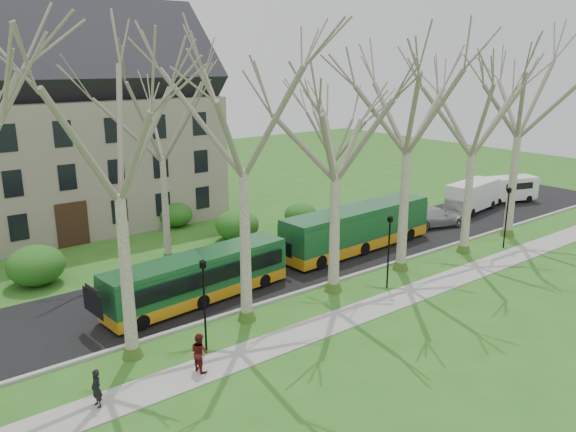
{
  "coord_description": "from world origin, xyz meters",
  "views": [
    {
      "loc": [
        -17.13,
        -21.61,
        12.76
      ],
      "look_at": [
        1.79,
        3.0,
        4.18
      ],
      "focal_mm": 35.0,
      "sensor_mm": 36.0,
      "label": 1
    }
  ],
  "objects_px": {
    "bus_follow": "(358,228)",
    "pedestrian_b": "(200,352)",
    "bus_lead": "(199,277)",
    "sedan": "(434,217)",
    "van_b": "(508,190)",
    "pedestrian_a": "(96,388)",
    "van_a": "(472,196)"
  },
  "relations": [
    {
      "from": "pedestrian_a",
      "to": "pedestrian_b",
      "type": "bearing_deg",
      "value": 79.92
    },
    {
      "from": "bus_follow",
      "to": "pedestrian_a",
      "type": "relative_size",
      "value": 8.15
    },
    {
      "from": "van_b",
      "to": "pedestrian_a",
      "type": "height_order",
      "value": "van_b"
    },
    {
      "from": "sedan",
      "to": "van_a",
      "type": "bearing_deg",
      "value": -65.05
    },
    {
      "from": "bus_follow",
      "to": "van_b",
      "type": "height_order",
      "value": "bus_follow"
    },
    {
      "from": "bus_lead",
      "to": "sedan",
      "type": "distance_m",
      "value": 21.93
    },
    {
      "from": "bus_lead",
      "to": "van_a",
      "type": "xyz_separation_m",
      "value": [
        28.3,
        2.37,
        -0.05
      ]
    },
    {
      "from": "van_b",
      "to": "pedestrian_b",
      "type": "bearing_deg",
      "value": -148.18
    },
    {
      "from": "bus_lead",
      "to": "van_b",
      "type": "relative_size",
      "value": 2.01
    },
    {
      "from": "bus_lead",
      "to": "pedestrian_a",
      "type": "height_order",
      "value": "bus_lead"
    },
    {
      "from": "pedestrian_b",
      "to": "bus_follow",
      "type": "bearing_deg",
      "value": -73.82
    },
    {
      "from": "sedan",
      "to": "van_b",
      "type": "xyz_separation_m",
      "value": [
        11.86,
        0.93,
        0.4
      ]
    },
    {
      "from": "van_a",
      "to": "pedestrian_b",
      "type": "xyz_separation_m",
      "value": [
        -31.86,
        -8.82,
        -0.44
      ]
    },
    {
      "from": "bus_follow",
      "to": "van_a",
      "type": "relative_size",
      "value": 2.08
    },
    {
      "from": "bus_lead",
      "to": "van_a",
      "type": "height_order",
      "value": "bus_lead"
    },
    {
      "from": "sedan",
      "to": "pedestrian_b",
      "type": "xyz_separation_m",
      "value": [
        -25.44,
        -7.84,
        0.08
      ]
    },
    {
      "from": "sedan",
      "to": "pedestrian_b",
      "type": "bearing_deg",
      "value": 123.37
    },
    {
      "from": "bus_lead",
      "to": "sedan",
      "type": "xyz_separation_m",
      "value": [
        21.88,
        1.39,
        -0.57
      ]
    },
    {
      "from": "bus_follow",
      "to": "pedestrian_b",
      "type": "bearing_deg",
      "value": -158.84
    },
    {
      "from": "bus_follow",
      "to": "pedestrian_b",
      "type": "distance_m",
      "value": 18.2
    },
    {
      "from": "sedan",
      "to": "pedestrian_b",
      "type": "height_order",
      "value": "pedestrian_b"
    },
    {
      "from": "pedestrian_a",
      "to": "bus_lead",
      "type": "bearing_deg",
      "value": 119.98
    },
    {
      "from": "bus_follow",
      "to": "pedestrian_b",
      "type": "height_order",
      "value": "bus_follow"
    },
    {
      "from": "van_b",
      "to": "sedan",
      "type": "bearing_deg",
      "value": -156.92
    },
    {
      "from": "bus_lead",
      "to": "van_b",
      "type": "xyz_separation_m",
      "value": [
        33.74,
        2.32,
        -0.18
      ]
    },
    {
      "from": "van_a",
      "to": "van_b",
      "type": "xyz_separation_m",
      "value": [
        5.44,
        -0.05,
        -0.12
      ]
    },
    {
      "from": "sedan",
      "to": "van_b",
      "type": "height_order",
      "value": "van_b"
    },
    {
      "from": "sedan",
      "to": "pedestrian_a",
      "type": "height_order",
      "value": "sedan"
    },
    {
      "from": "bus_lead",
      "to": "bus_follow",
      "type": "distance_m",
      "value": 13.06
    },
    {
      "from": "van_b",
      "to": "pedestrian_b",
      "type": "distance_m",
      "value": 38.32
    },
    {
      "from": "bus_lead",
      "to": "pedestrian_a",
      "type": "distance_m",
      "value": 10.17
    },
    {
      "from": "pedestrian_b",
      "to": "van_b",
      "type": "bearing_deg",
      "value": -84.82
    }
  ]
}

